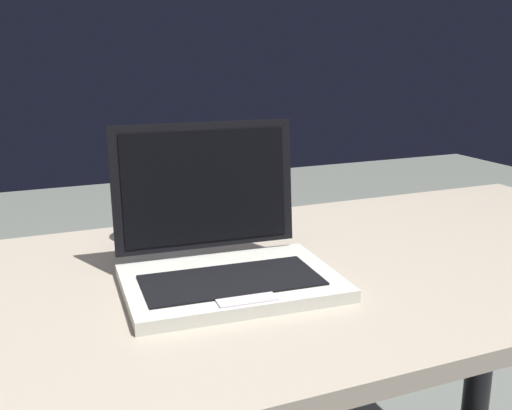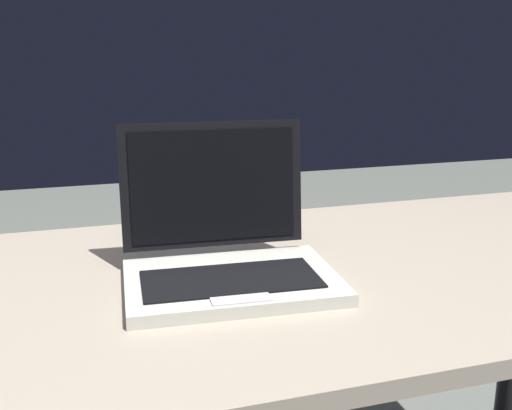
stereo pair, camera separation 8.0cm
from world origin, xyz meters
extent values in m
cube|color=gray|center=(0.00, 0.00, 0.72)|extent=(1.71, 0.65, 0.03)
cube|color=beige|center=(0.00, -0.04, 0.74)|extent=(0.31, 0.23, 0.02)
cube|color=black|center=(-0.01, -0.06, 0.75)|extent=(0.25, 0.13, 0.00)
cube|color=#C4B6C0|center=(-0.01, -0.12, 0.75)|extent=(0.08, 0.04, 0.00)
cube|color=black|center=(0.00, 0.07, 0.86)|extent=(0.28, 0.05, 0.19)
cube|color=black|center=(0.00, 0.06, 0.86)|extent=(0.25, 0.04, 0.17)
cube|color=#59CCF2|center=(0.00, 0.06, 0.85)|extent=(0.24, 0.02, 0.01)
cylinder|color=#3762A5|center=(-0.05, 0.22, 0.78)|extent=(0.09, 0.09, 0.10)
torus|color=#3762A5|center=(0.01, 0.22, 0.78)|extent=(0.05, 0.01, 0.05)
camera|label=1|loc=(-0.27, -0.78, 1.06)|focal=41.70mm
camera|label=2|loc=(-0.20, -0.81, 1.06)|focal=41.70mm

